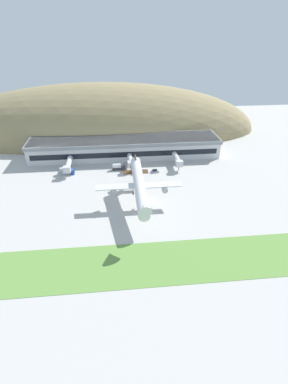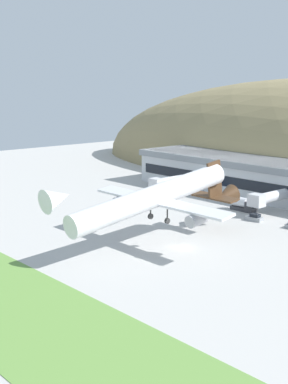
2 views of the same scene
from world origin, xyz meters
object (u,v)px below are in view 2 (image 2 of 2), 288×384
object	(u,v)px
box_truck	(163,191)
traffic_cone_0	(194,225)
jetway_0	(171,181)
fuel_truck	(243,205)
cargo_airplane	(156,198)
service_car_0	(255,218)
jetway_1	(268,198)

from	to	relation	value
box_truck	traffic_cone_0	distance (m)	31.68
box_truck	traffic_cone_0	bearing A→B (deg)	-31.78
jetway_0	fuel_truck	world-z (taller)	jetway_0
cargo_airplane	service_car_0	size ratio (longest dim) A/B	11.93
cargo_airplane	service_car_0	world-z (taller)	cargo_airplane
service_car_0	jetway_0	bearing A→B (deg)	170.22
fuel_truck	box_truck	distance (m)	25.36
service_car_0	traffic_cone_0	world-z (taller)	service_car_0
service_car_0	box_truck	bearing A→B (deg)	174.33
jetway_1	box_truck	distance (m)	31.62
jetway_0	cargo_airplane	bearing A→B (deg)	-48.16
cargo_airplane	box_truck	size ratio (longest dim) A/B	6.77
cargo_airplane	traffic_cone_0	world-z (taller)	cargo_airplane
jetway_0	fuel_truck	xyz separation A→B (m)	(24.55, 0.26, -2.46)
jetway_1	jetway_0	bearing A→B (deg)	-177.16
box_truck	service_car_0	bearing A→B (deg)	-5.67
box_truck	traffic_cone_0	size ratio (longest dim) A/B	11.90
fuel_truck	box_truck	xyz separation A→B (m)	(-25.23, -2.56, 0.01)
jetway_0	traffic_cone_0	bearing A→B (deg)	-35.88
cargo_airplane	fuel_truck	bearing A→B (deg)	101.25
jetway_0	service_car_0	distance (m)	33.00
jetway_1	service_car_0	bearing A→B (deg)	-76.20
jetway_1	service_car_0	xyz separation A→B (m)	(1.74, -7.10, -3.31)
service_car_0	traffic_cone_0	size ratio (longest dim) A/B	6.75
fuel_truck	service_car_0	bearing A→B (deg)	-36.78
jetway_1	box_truck	size ratio (longest dim) A/B	1.88
jetway_0	jetway_1	size ratio (longest dim) A/B	1.22
jetway_0	traffic_cone_0	size ratio (longest dim) A/B	27.34
traffic_cone_0	box_truck	bearing A→B (deg)	148.22
fuel_truck	traffic_cone_0	bearing A→B (deg)	-85.02
jetway_0	traffic_cone_0	distance (m)	32.58
jetway_0	jetway_1	distance (m)	30.65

